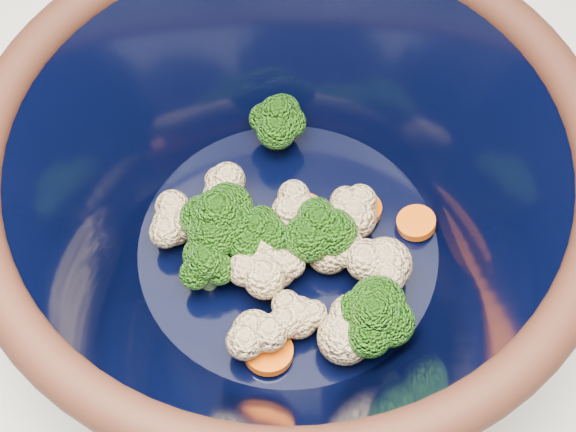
{
  "coord_description": "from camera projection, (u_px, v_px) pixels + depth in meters",
  "views": [
    {
      "loc": [
        0.09,
        -0.22,
        1.38
      ],
      "look_at": [
        0.01,
        0.02,
        0.97
      ],
      "focal_mm": 50.0,
      "sensor_mm": 36.0,
      "label": 1
    }
  ],
  "objects": [
    {
      "name": "vegetable_pile",
      "position": [
        289.0,
        244.0,
        0.49
      ],
      "size": [
        0.17,
        0.18,
        0.06
      ],
      "color": "#608442",
      "rests_on": "mixing_bowl"
    },
    {
      "name": "mixing_bowl",
      "position": [
        288.0,
        203.0,
        0.47
      ],
      "size": [
        0.36,
        0.36,
        0.15
      ],
      "rotation": [
        0.0,
        0.0,
        0.08
      ],
      "color": "black",
      "rests_on": "counter"
    }
  ]
}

